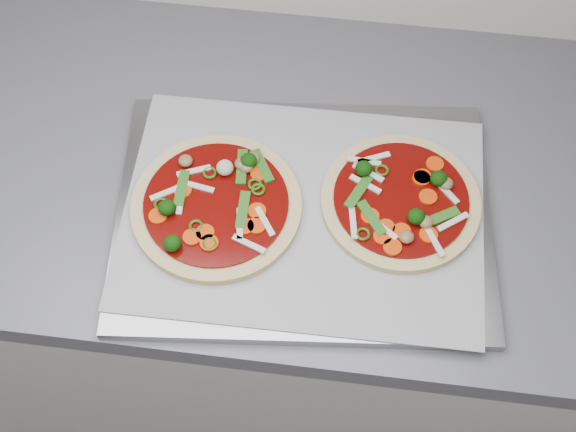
# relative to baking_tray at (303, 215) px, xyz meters

# --- Properties ---
(base_cabinet) EXTENTS (3.60, 0.60, 0.86)m
(base_cabinet) POSITION_rel_baking_tray_xyz_m (0.42, 0.08, -0.48)
(base_cabinet) COLOR silver
(base_cabinet) RESTS_ON ground
(baking_tray) EXTENTS (0.55, 0.43, 0.02)m
(baking_tray) POSITION_rel_baking_tray_xyz_m (0.00, 0.00, 0.00)
(baking_tray) COLOR gray
(baking_tray) RESTS_ON countertop
(parchment) EXTENTS (0.50, 0.36, 0.00)m
(parchment) POSITION_rel_baking_tray_xyz_m (-0.00, 0.00, 0.01)
(parchment) COLOR #97989C
(parchment) RESTS_ON baking_tray
(pizza_left) EXTENTS (0.28, 0.28, 0.04)m
(pizza_left) POSITION_rel_baking_tray_xyz_m (-0.12, -0.01, 0.02)
(pizza_left) COLOR tan
(pizza_left) RESTS_ON parchment
(pizza_right) EXTENTS (0.27, 0.27, 0.04)m
(pizza_right) POSITION_rel_baking_tray_xyz_m (0.13, 0.03, 0.02)
(pizza_right) COLOR tan
(pizza_right) RESTS_ON parchment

